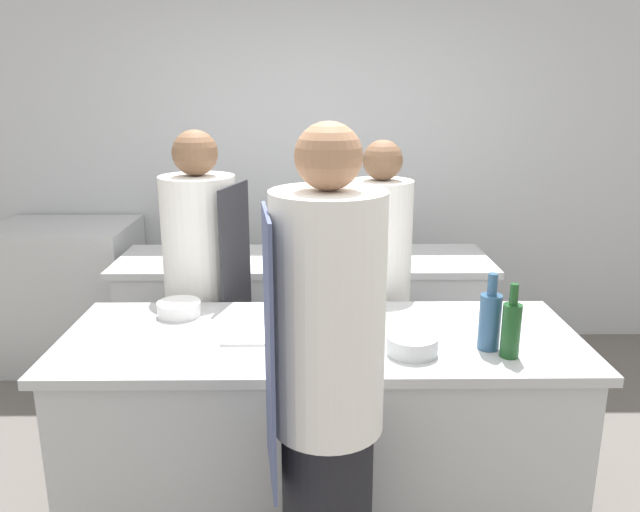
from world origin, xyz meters
name	(u,v)px	position (x,y,z in m)	size (l,w,h in m)	color
ground_plane	(321,512)	(0.00, 0.00, 0.00)	(16.00, 16.00, 0.00)	#605B56
wall_back	(317,156)	(0.00, 2.13, 1.40)	(8.00, 0.06, 2.80)	silver
prep_counter	(321,427)	(0.00, 0.00, 0.44)	(2.18, 0.83, 0.88)	#B7BABC
pass_counter	(304,325)	(-0.09, 1.22, 0.44)	(2.27, 0.66, 0.88)	#B7BABC
oven_range	(68,293)	(-1.76, 1.71, 0.49)	(0.94, 0.74, 0.98)	#B7BABC
chef_at_prep_near	(327,404)	(0.01, -0.64, 0.91)	(0.39, 0.37, 1.80)	black
chef_at_stove	(203,294)	(-0.61, 0.65, 0.84)	(0.43, 0.42, 1.69)	black
chef_at_pass_far	(378,295)	(0.31, 0.67, 0.83)	(0.36, 0.34, 1.64)	black
bottle_olive_oil	(511,328)	(0.73, -0.22, 1.00)	(0.07, 0.07, 0.30)	#19471E
bottle_vinegar	(341,308)	(0.09, 0.02, 0.99)	(0.08, 0.08, 0.28)	silver
bottle_wine	(490,319)	(0.67, -0.15, 1.00)	(0.09, 0.09, 0.31)	#2D5175
bowl_mixing_large	(179,308)	(-0.65, 0.24, 0.91)	(0.20, 0.20, 0.06)	white
bowl_prep_small	(412,345)	(0.36, -0.19, 0.92)	(0.20, 0.20, 0.07)	#B7BABC
cutting_board	(268,335)	(-0.22, -0.02, 0.89)	(0.38, 0.20, 0.01)	white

